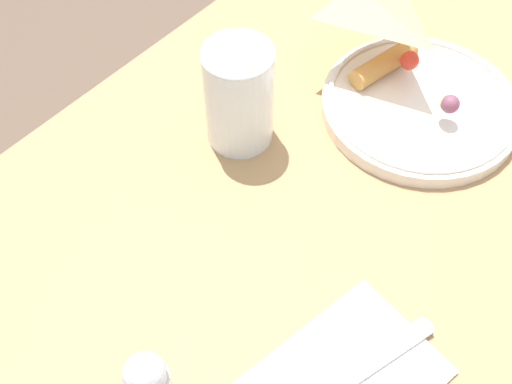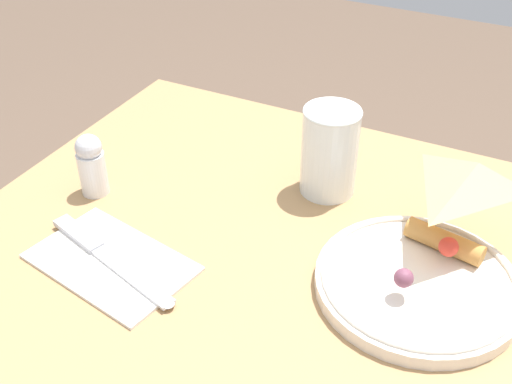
# 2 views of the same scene
# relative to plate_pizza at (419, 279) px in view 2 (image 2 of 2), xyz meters

# --- Properties ---
(plate_pizza) EXTENTS (0.22, 0.22, 0.05)m
(plate_pizza) POSITION_rel_plate_pizza_xyz_m (0.00, 0.00, 0.00)
(plate_pizza) COLOR silver
(plate_pizza) RESTS_ON dining_table
(milk_glass) EXTENTS (0.07, 0.07, 0.12)m
(milk_glass) POSITION_rel_plate_pizza_xyz_m (-0.16, 0.13, 0.04)
(milk_glass) COLOR white
(milk_glass) RESTS_ON dining_table
(napkin_folded) EXTENTS (0.20, 0.14, 0.00)m
(napkin_folded) POSITION_rel_plate_pizza_xyz_m (-0.32, -0.12, -0.01)
(napkin_folded) COLOR white
(napkin_folded) RESTS_ON dining_table
(butter_knife) EXTENTS (0.21, 0.08, 0.01)m
(butter_knife) POSITION_rel_plate_pizza_xyz_m (-0.33, -0.11, -0.01)
(butter_knife) COLOR #B2B2B7
(butter_knife) RESTS_ON napkin_folded
(salt_shaker) EXTENTS (0.04, 0.04, 0.08)m
(salt_shaker) POSITION_rel_plate_pizza_xyz_m (-0.42, -0.01, 0.03)
(salt_shaker) COLOR silver
(salt_shaker) RESTS_ON dining_table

